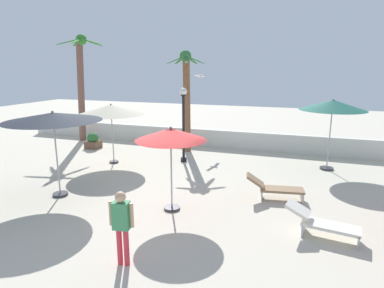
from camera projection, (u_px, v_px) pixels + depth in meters
The scene contains 14 objects.
ground_plane at pixel (162, 208), 10.21m from camera, with size 56.00×56.00×0.00m, color beige.
boundary_wall at pixel (224, 139), 17.75m from camera, with size 25.20×0.30×0.95m, color silver.
patio_umbrella_0 at pixel (333, 106), 13.44m from camera, with size 2.69×2.69×3.03m.
patio_umbrella_1 at pixel (53, 117), 10.59m from camera, with size 3.12×3.12×2.92m.
patio_umbrella_2 at pixel (171, 135), 9.57m from camera, with size 2.12×2.12×2.60m.
patio_umbrella_3 at pixel (111, 110), 14.47m from camera, with size 2.95×2.95×2.72m.
palm_tree_0 at pixel (81, 78), 18.75m from camera, with size 2.69×2.74×6.08m.
palm_tree_1 at pixel (186, 91), 16.44m from camera, with size 1.85×1.92×5.11m.
lamp_post_1 at pixel (183, 120), 14.77m from camera, with size 0.33×0.33×3.40m.
lounge_chair_0 at pixel (275, 188), 10.79m from camera, with size 1.94×0.85×0.83m.
lounge_chair_1 at pixel (322, 222), 8.36m from camera, with size 1.91×0.85×0.82m.
guest_0 at pixel (122, 221), 7.04m from camera, with size 0.56×0.28×1.72m.
seagull_0 at pixel (200, 76), 17.79m from camera, with size 0.39×1.20×0.19m.
planter at pixel (93, 141), 17.64m from camera, with size 0.70×0.70×0.85m.
Camera 1 is at (3.96, -8.67, 4.28)m, focal length 30.57 mm.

